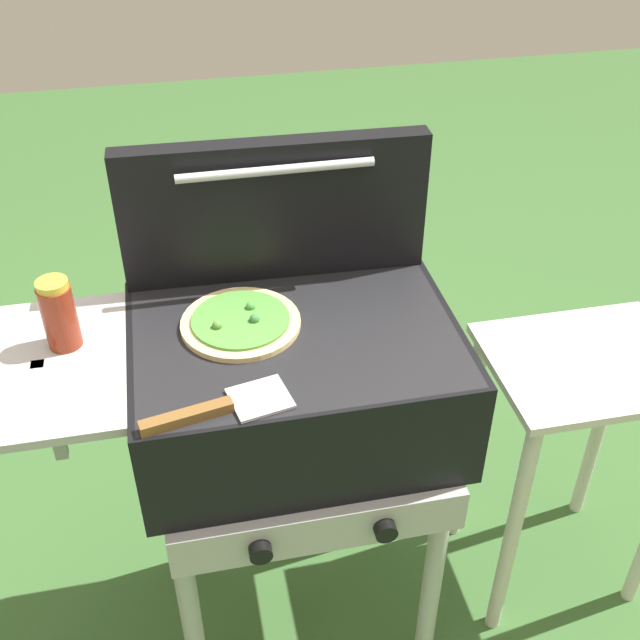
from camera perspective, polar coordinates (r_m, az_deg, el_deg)
ground_plane at (r=2.18m, az=-1.37°, el=-19.94°), size 8.00×8.00×0.00m
grill at (r=1.60m, az=-2.22°, el=-5.08°), size 0.96×0.53×0.90m
grill_lid_open at (r=1.61m, az=-3.33°, el=8.01°), size 0.63×0.09×0.30m
pizza_veggie at (r=1.53m, az=-5.78°, el=-0.15°), size 0.23×0.23×0.03m
sauce_jar at (r=1.52m, az=-18.44°, el=0.41°), size 0.06×0.06×0.14m
spatula at (r=1.35m, az=-7.45°, el=-6.42°), size 0.27×0.11×0.02m
prep_table at (r=1.96m, az=17.88°, el=-7.29°), size 0.44×0.36×0.72m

